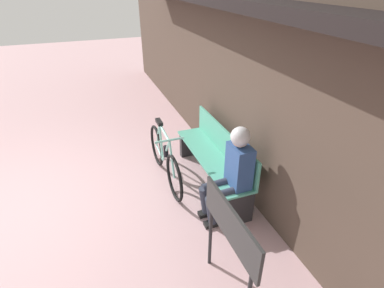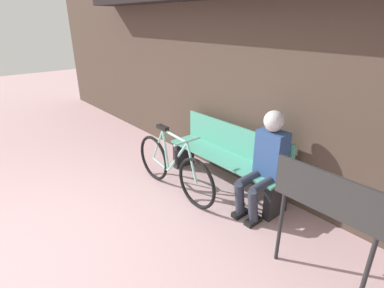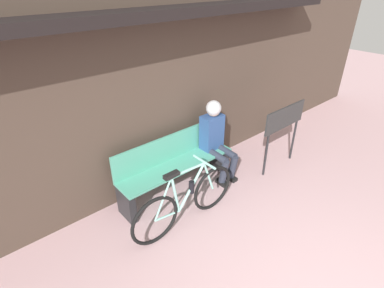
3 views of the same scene
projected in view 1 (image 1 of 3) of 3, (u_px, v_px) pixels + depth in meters
ground_plane at (26, 214)px, 3.95m from camera, size 24.00×24.00×0.00m
storefront_wall at (235, 68)px, 4.03m from camera, size 12.00×0.56×3.20m
park_bench_near at (215, 159)px, 4.35m from camera, size 1.85×0.42×0.87m
bicycle at (165, 158)px, 4.46m from camera, size 1.62×0.40×0.90m
person_seated at (233, 168)px, 3.58m from camera, size 0.34×0.59×1.27m
signboard at (230, 232)px, 2.57m from camera, size 0.96×0.04×1.10m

